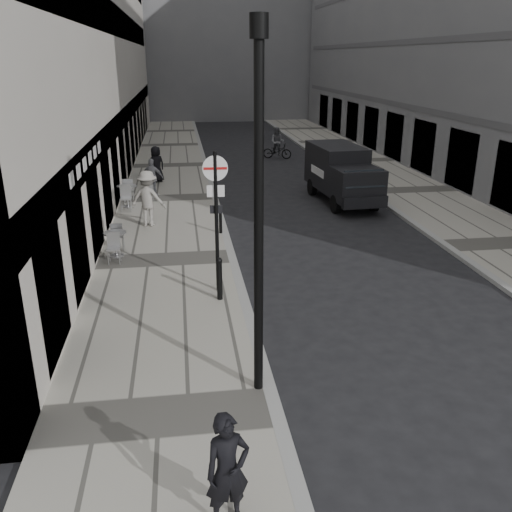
{
  "coord_description": "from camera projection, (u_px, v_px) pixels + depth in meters",
  "views": [
    {
      "loc": [
        -1.43,
        -5.12,
        5.82
      ],
      "look_at": [
        0.25,
        6.79,
        1.4
      ],
      "focal_mm": 38.0,
      "sensor_mm": 36.0,
      "label": 1
    }
  ],
  "objects": [
    {
      "name": "lamppost",
      "position": [
        259.0,
        202.0,
        8.75
      ],
      "size": [
        0.28,
        0.28,
        6.31
      ],
      "color": "black",
      "rests_on": "sidewalk"
    },
    {
      "name": "pedestrian_a",
      "position": [
        152.0,
        178.0,
        23.34
      ],
      "size": [
        1.03,
        0.61,
        1.65
      ],
      "primitive_type": "imported",
      "rotation": [
        0.0,
        0.0,
        2.91
      ],
      "color": "#555559",
      "rests_on": "sidewalk"
    },
    {
      "name": "panel_van",
      "position": [
        341.0,
        171.0,
        22.8
      ],
      "size": [
        2.16,
        5.03,
        2.31
      ],
      "rotation": [
        0.0,
        0.0,
        0.07
      ],
      "color": "black",
      "rests_on": "ground"
    },
    {
      "name": "cafe_table_far",
      "position": [
        149.0,
        187.0,
        23.27
      ],
      "size": [
        0.69,
        1.56,
        0.89
      ],
      "color": "#A3A3A5",
      "rests_on": "sidewalk"
    },
    {
      "name": "far_sidewalk",
      "position": [
        411.0,
        191.0,
        24.84
      ],
      "size": [
        4.0,
        60.0,
        0.12
      ],
      "primitive_type": "cube",
      "color": "gray",
      "rests_on": "ground"
    },
    {
      "name": "sidewalk",
      "position": [
        168.0,
        199.0,
        23.4
      ],
      "size": [
        4.0,
        60.0,
        0.12
      ],
      "primitive_type": "cube",
      "color": "gray",
      "rests_on": "ground"
    },
    {
      "name": "bollard_far",
      "position": [
        221.0,
        222.0,
        18.55
      ],
      "size": [
        0.11,
        0.11,
        0.8
      ],
      "primitive_type": "cylinder",
      "color": "black",
      "rests_on": "sidewalk"
    },
    {
      "name": "cafe_table_near",
      "position": [
        116.0,
        242.0,
        16.37
      ],
      "size": [
        0.69,
        1.56,
        0.89
      ],
      "color": "#A7A6A9",
      "rests_on": "sidewalk"
    },
    {
      "name": "cyclist",
      "position": [
        277.0,
        146.0,
        32.85
      ],
      "size": [
        1.85,
        1.21,
        1.88
      ],
      "rotation": [
        0.0,
        0.0,
        -0.38
      ],
      "color": "black",
      "rests_on": "ground"
    },
    {
      "name": "walking_man",
      "position": [
        228.0,
        471.0,
        6.81
      ],
      "size": [
        0.67,
        0.53,
        1.62
      ],
      "primitive_type": "imported",
      "rotation": [
        0.0,
        0.0,
        0.28
      ],
      "color": "black",
      "rests_on": "sidewalk"
    },
    {
      "name": "sign_post",
      "position": [
        216.0,
        204.0,
        13.31
      ],
      "size": [
        0.62,
        0.1,
        3.6
      ],
      "rotation": [
        0.0,
        0.0,
        -0.05
      ],
      "color": "black",
      "rests_on": "sidewalk"
    },
    {
      "name": "pedestrian_b",
      "position": [
        148.0,
        199.0,
        19.19
      ],
      "size": [
        1.45,
        1.11,
        1.98
      ],
      "primitive_type": "imported",
      "rotation": [
        0.0,
        0.0,
        2.82
      ],
      "color": "gray",
      "rests_on": "sidewalk"
    },
    {
      "name": "cafe_table_mid",
      "position": [
        127.0,
        194.0,
        21.78
      ],
      "size": [
        0.8,
        1.8,
        1.03
      ],
      "color": "#B8B8BA",
      "rests_on": "sidewalk"
    },
    {
      "name": "pedestrian_c",
      "position": [
        156.0,
        164.0,
        26.07
      ],
      "size": [
        1.0,
        0.92,
        1.72
      ],
      "primitive_type": "imported",
      "rotation": [
        0.0,
        0.0,
        3.72
      ],
      "color": "black",
      "rests_on": "sidewalk"
    },
    {
      "name": "building_far",
      "position": [
        201.0,
        3.0,
        55.4
      ],
      "size": [
        24.0,
        16.0,
        22.0
      ],
      "primitive_type": "cube",
      "color": "slate",
      "rests_on": "ground"
    },
    {
      "name": "bollard_near",
      "position": [
        220.0,
        280.0,
        13.41
      ],
      "size": [
        0.14,
        0.14,
        1.03
      ],
      "primitive_type": "cylinder",
      "color": "black",
      "rests_on": "sidewalk"
    }
  ]
}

